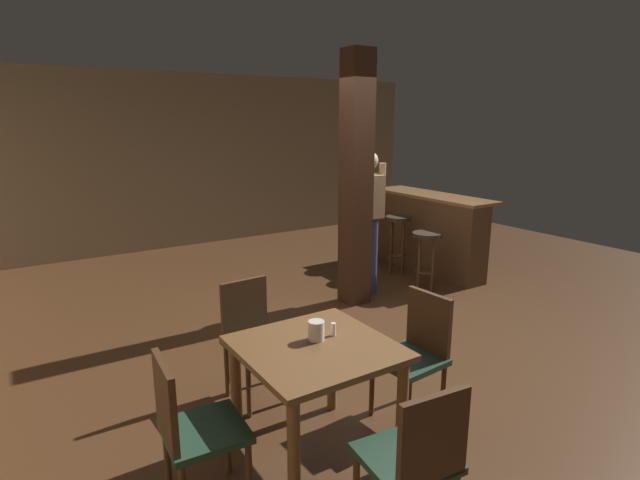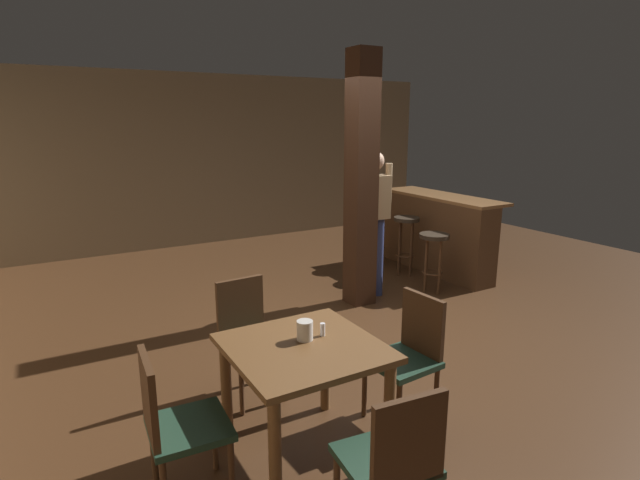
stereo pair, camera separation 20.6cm
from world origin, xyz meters
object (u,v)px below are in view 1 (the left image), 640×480
(napkin_cup, at_px, (316,331))
(chair_south, at_px, (416,457))
(chair_west, at_px, (190,426))
(salt_shaker, at_px, (333,329))
(bar_counter, at_px, (426,232))
(chair_north, at_px, (252,333))
(standing_person, at_px, (368,214))
(bar_stool_near, at_px, (427,247))
(chair_east, at_px, (416,349))
(bar_stool_far, at_px, (368,227))
(bar_stool_mid, at_px, (398,231))
(dining_table, at_px, (316,366))

(napkin_cup, bearing_deg, chair_south, -91.26)
(chair_west, bearing_deg, chair_south, -45.18)
(salt_shaker, relative_size, bar_counter, 0.04)
(chair_north, xyz_separation_m, standing_person, (2.11, 1.31, 0.50))
(chair_west, bearing_deg, bar_stool_near, 28.30)
(bar_counter, relative_size, bar_stool_near, 2.62)
(napkin_cup, distance_m, bar_counter, 4.25)
(bar_stool_near, bearing_deg, napkin_cup, -146.20)
(chair_east, distance_m, bar_counter, 3.70)
(chair_north, relative_size, bar_stool_far, 1.18)
(salt_shaker, distance_m, bar_counter, 4.16)
(bar_stool_near, distance_m, bar_stool_far, 1.31)
(chair_west, height_order, napkin_cup, chair_west)
(chair_west, distance_m, bar_stool_mid, 4.62)
(dining_table, xyz_separation_m, napkin_cup, (0.04, 0.06, 0.20))
(chair_south, xyz_separation_m, bar_counter, (3.43, 3.45, 0.03))
(standing_person, height_order, bar_stool_far, standing_person)
(chair_west, height_order, bar_stool_near, chair_west)
(chair_west, distance_m, bar_counter, 5.00)
(dining_table, xyz_separation_m, chair_south, (0.02, -0.86, -0.11))
(standing_person, bearing_deg, chair_east, -120.07)
(standing_person, bearing_deg, chair_north, -148.20)
(salt_shaker, xyz_separation_m, bar_stool_mid, (2.81, 2.57, -0.19))
(napkin_cup, height_order, bar_counter, bar_counter)
(dining_table, distance_m, standing_person, 3.03)
(napkin_cup, bearing_deg, bar_stool_mid, 41.21)
(chair_north, height_order, chair_south, same)
(chair_west, relative_size, napkin_cup, 7.24)
(chair_south, bearing_deg, bar_counter, 45.10)
(chair_south, bearing_deg, chair_east, 46.49)
(bar_stool_near, bearing_deg, bar_stool_mid, 77.30)
(bar_stool_mid, bearing_deg, bar_stool_near, -102.70)
(dining_table, relative_size, chair_south, 1.00)
(dining_table, bearing_deg, salt_shaker, 19.46)
(dining_table, distance_m, salt_shaker, 0.25)
(napkin_cup, bearing_deg, salt_shaker, -2.30)
(dining_table, bearing_deg, bar_stool_far, 47.70)
(napkin_cup, bearing_deg, standing_person, 45.82)
(napkin_cup, relative_size, salt_shaker, 1.47)
(bar_stool_far, bearing_deg, dining_table, -132.30)
(chair_east, bearing_deg, bar_stool_mid, 50.88)
(chair_south, distance_m, bar_stool_near, 3.93)
(bar_counter, distance_m, bar_stool_mid, 0.49)
(dining_table, xyz_separation_m, standing_person, (2.08, 2.16, 0.39))
(chair_east, distance_m, bar_stool_far, 3.85)
(chair_north, xyz_separation_m, bar_counter, (3.48, 1.73, 0.03))
(chair_north, bearing_deg, dining_table, -88.14)
(chair_west, relative_size, bar_stool_mid, 1.11)
(salt_shaker, height_order, bar_stool_near, salt_shaker)
(bar_counter, distance_m, bar_stool_near, 0.93)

